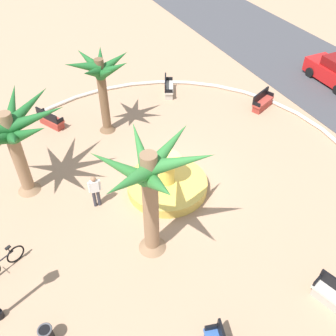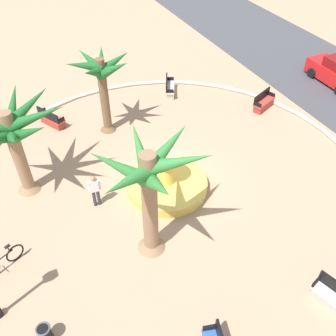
{
  "view_description": "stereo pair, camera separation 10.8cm",
  "coord_description": "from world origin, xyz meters",
  "px_view_note": "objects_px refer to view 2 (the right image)",
  "views": [
    {
      "loc": [
        11.05,
        -5.39,
        11.86
      ],
      "look_at": [
        0.09,
        -0.06,
        1.0
      ],
      "focal_mm": 40.14,
      "sensor_mm": 36.0,
      "label": 1
    },
    {
      "loc": [
        11.09,
        -5.3,
        11.86
      ],
      "look_at": [
        0.09,
        -0.06,
        1.0
      ],
      "focal_mm": 40.14,
      "sensor_mm": 36.0,
      "label": 2
    }
  ],
  "objects_px": {
    "bench_east": "(52,120)",
    "bench_southwest": "(170,89)",
    "palm_tree_mid_plaza": "(150,184)",
    "palm_tree_near_fountain": "(102,76)",
    "person_cyclist_photo": "(95,189)",
    "fountain": "(167,184)",
    "bench_west": "(335,300)",
    "trash_bin": "(45,333)",
    "palm_tree_by_curb": "(10,132)",
    "bench_southeast": "(263,103)",
    "bicycle_red_frame": "(3,262)"
  },
  "relations": [
    {
      "from": "palm_tree_mid_plaza",
      "to": "trash_bin",
      "type": "bearing_deg",
      "value": -67.47
    },
    {
      "from": "palm_tree_by_curb",
      "to": "bench_east",
      "type": "bearing_deg",
      "value": 155.7
    },
    {
      "from": "bench_east",
      "to": "trash_bin",
      "type": "distance_m",
      "value": 11.88
    },
    {
      "from": "bench_southeast",
      "to": "person_cyclist_photo",
      "type": "height_order",
      "value": "person_cyclist_photo"
    },
    {
      "from": "palm_tree_near_fountain",
      "to": "person_cyclist_photo",
      "type": "distance_m",
      "value": 5.89
    },
    {
      "from": "fountain",
      "to": "trash_bin",
      "type": "bearing_deg",
      "value": -54.6
    },
    {
      "from": "trash_bin",
      "to": "bench_west",
      "type": "bearing_deg",
      "value": 71.44
    },
    {
      "from": "palm_tree_by_curb",
      "to": "bicycle_red_frame",
      "type": "relative_size",
      "value": 2.93
    },
    {
      "from": "bench_southwest",
      "to": "person_cyclist_photo",
      "type": "xyz_separation_m",
      "value": [
        6.96,
        -6.76,
        0.57
      ]
    },
    {
      "from": "palm_tree_near_fountain",
      "to": "bench_southwest",
      "type": "relative_size",
      "value": 2.6
    },
    {
      "from": "fountain",
      "to": "bench_southeast",
      "type": "xyz_separation_m",
      "value": [
        -3.57,
        7.8,
        0.06
      ]
    },
    {
      "from": "palm_tree_near_fountain",
      "to": "bench_west",
      "type": "bearing_deg",
      "value": 15.46
    },
    {
      "from": "bicycle_red_frame",
      "to": "person_cyclist_photo",
      "type": "xyz_separation_m",
      "value": [
        -1.58,
        3.98,
        0.54
      ]
    },
    {
      "from": "fountain",
      "to": "bench_southeast",
      "type": "distance_m",
      "value": 8.58
    },
    {
      "from": "palm_tree_by_curb",
      "to": "bicycle_red_frame",
      "type": "bearing_deg",
      "value": -22.04
    },
    {
      "from": "bench_west",
      "to": "bench_southeast",
      "type": "relative_size",
      "value": 1.0
    },
    {
      "from": "fountain",
      "to": "palm_tree_mid_plaza",
      "type": "bearing_deg",
      "value": -35.44
    },
    {
      "from": "fountain",
      "to": "bench_west",
      "type": "distance_m",
      "value": 7.89
    },
    {
      "from": "bench_southwest",
      "to": "bicycle_red_frame",
      "type": "distance_m",
      "value": 13.72
    },
    {
      "from": "bench_east",
      "to": "person_cyclist_photo",
      "type": "bearing_deg",
      "value": 3.53
    },
    {
      "from": "bench_southwest",
      "to": "bicycle_red_frame",
      "type": "relative_size",
      "value": 1.06
    },
    {
      "from": "palm_tree_near_fountain",
      "to": "person_cyclist_photo",
      "type": "height_order",
      "value": "palm_tree_near_fountain"
    },
    {
      "from": "person_cyclist_photo",
      "to": "bench_east",
      "type": "bearing_deg",
      "value": -176.47
    },
    {
      "from": "trash_bin",
      "to": "fountain",
      "type": "bearing_deg",
      "value": 125.4
    },
    {
      "from": "palm_tree_mid_plaza",
      "to": "palm_tree_near_fountain",
      "type": "bearing_deg",
      "value": 173.25
    },
    {
      "from": "palm_tree_near_fountain",
      "to": "trash_bin",
      "type": "distance_m",
      "value": 11.54
    },
    {
      "from": "bicycle_red_frame",
      "to": "palm_tree_mid_plaza",
      "type": "bearing_deg",
      "value": 74.49
    },
    {
      "from": "fountain",
      "to": "bench_southwest",
      "type": "height_order",
      "value": "fountain"
    },
    {
      "from": "palm_tree_by_curb",
      "to": "palm_tree_near_fountain",
      "type": "bearing_deg",
      "value": 121.12
    },
    {
      "from": "bench_east",
      "to": "bicycle_red_frame",
      "type": "xyz_separation_m",
      "value": [
        8.29,
        -3.57,
        0.04
      ]
    },
    {
      "from": "palm_tree_by_curb",
      "to": "bench_southwest",
      "type": "relative_size",
      "value": 2.77
    },
    {
      "from": "fountain",
      "to": "bench_southeast",
      "type": "relative_size",
      "value": 2.13
    },
    {
      "from": "bicycle_red_frame",
      "to": "bench_southeast",
      "type": "bearing_deg",
      "value": 107.69
    },
    {
      "from": "trash_bin",
      "to": "bicycle_red_frame",
      "type": "xyz_separation_m",
      "value": [
        -3.27,
        -0.82,
        -0.0
      ]
    },
    {
      "from": "palm_tree_near_fountain",
      "to": "palm_tree_by_curb",
      "type": "distance_m",
      "value": 5.42
    },
    {
      "from": "fountain",
      "to": "bench_east",
      "type": "bearing_deg",
      "value": -153.64
    },
    {
      "from": "bench_east",
      "to": "bench_southwest",
      "type": "height_order",
      "value": "same"
    },
    {
      "from": "trash_bin",
      "to": "palm_tree_mid_plaza",
      "type": "bearing_deg",
      "value": 112.53
    },
    {
      "from": "palm_tree_near_fountain",
      "to": "bicycle_red_frame",
      "type": "distance_m",
      "value": 9.43
    },
    {
      "from": "bench_southeast",
      "to": "bench_east",
      "type": "bearing_deg",
      "value": -107.36
    },
    {
      "from": "bench_southwest",
      "to": "person_cyclist_photo",
      "type": "bearing_deg",
      "value": -44.17
    },
    {
      "from": "fountain",
      "to": "bench_southwest",
      "type": "relative_size",
      "value": 2.15
    },
    {
      "from": "bench_southeast",
      "to": "fountain",
      "type": "bearing_deg",
      "value": -65.44
    },
    {
      "from": "palm_tree_near_fountain",
      "to": "bench_southeast",
      "type": "bearing_deg",
      "value": 78.18
    },
    {
      "from": "fountain",
      "to": "bench_west",
      "type": "bearing_deg",
      "value": 19.46
    },
    {
      "from": "fountain",
      "to": "palm_tree_near_fountain",
      "type": "relative_size",
      "value": 0.83
    },
    {
      "from": "bench_southeast",
      "to": "bench_southwest",
      "type": "relative_size",
      "value": 1.01
    },
    {
      "from": "bench_east",
      "to": "palm_tree_mid_plaza",
      "type": "bearing_deg",
      "value": 9.62
    },
    {
      "from": "person_cyclist_photo",
      "to": "trash_bin",
      "type": "bearing_deg",
      "value": -33.09
    },
    {
      "from": "palm_tree_mid_plaza",
      "to": "bench_southwest",
      "type": "relative_size",
      "value": 2.94
    }
  ]
}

